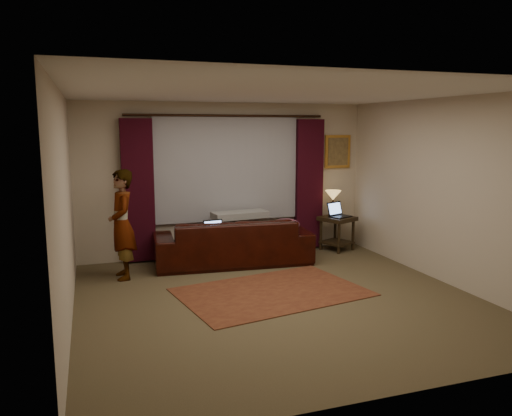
{
  "coord_description": "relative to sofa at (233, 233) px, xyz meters",
  "views": [
    {
      "loc": [
        -2.23,
        -5.74,
        2.18
      ],
      "look_at": [
        0.1,
        1.2,
        1.0
      ],
      "focal_mm": 35.0,
      "sensor_mm": 36.0,
      "label": 1
    }
  ],
  "objects": [
    {
      "name": "wall_front",
      "position": [
        0.08,
        -4.35,
        0.8
      ],
      "size": [
        5.0,
        0.02,
        2.6
      ],
      "primitive_type": "cube",
      "color": "beige",
      "rests_on": "ground"
    },
    {
      "name": "floor",
      "position": [
        0.08,
        -1.85,
        -0.51
      ],
      "size": [
        5.0,
        5.0,
        0.01
      ],
      "primitive_type": "cube",
      "color": "brown",
      "rests_on": "ground"
    },
    {
      "name": "laptop_table",
      "position": [
        2.05,
        0.21,
        0.24
      ],
      "size": [
        0.49,
        0.51,
        0.26
      ],
      "primitive_type": null,
      "rotation": [
        0.0,
        0.0,
        0.42
      ],
      "color": "black",
      "rests_on": "end_table"
    },
    {
      "name": "picture_frame",
      "position": [
        2.18,
        0.62,
        1.25
      ],
      "size": [
        0.5,
        0.04,
        0.6
      ],
      "primitive_type": "cube",
      "color": "gold",
      "rests_on": "wall_back"
    },
    {
      "name": "wall_right",
      "position": [
        2.58,
        -1.85,
        0.8
      ],
      "size": [
        0.02,
        5.0,
        2.6
      ],
      "primitive_type": "cube",
      "color": "beige",
      "rests_on": "ground"
    },
    {
      "name": "end_table",
      "position": [
        2.02,
        0.26,
        -0.2
      ],
      "size": [
        0.7,
        0.7,
        0.61
      ],
      "primitive_type": "cube",
      "rotation": [
        0.0,
        0.0,
        0.42
      ],
      "color": "black",
      "rests_on": "floor"
    },
    {
      "name": "sofa",
      "position": [
        0.0,
        0.0,
        0.0
      ],
      "size": [
        2.58,
        1.28,
        1.01
      ],
      "primitive_type": "imported",
      "rotation": [
        0.0,
        0.0,
        3.06
      ],
      "color": "black",
      "rests_on": "floor"
    },
    {
      "name": "curtain_rod",
      "position": [
        0.08,
        0.54,
        1.88
      ],
      "size": [
        0.04,
        0.04,
        3.4
      ],
      "primitive_type": "cylinder",
      "color": "black",
      "rests_on": "wall_back"
    },
    {
      "name": "laptop_sofa",
      "position": [
        -0.32,
        -0.15,
        0.12
      ],
      "size": [
        0.36,
        0.39,
        0.23
      ],
      "primitive_type": null,
      "rotation": [
        0.0,
        0.0,
        0.13
      ],
      "color": "black",
      "rests_on": "sofa"
    },
    {
      "name": "drape_left",
      "position": [
        -1.42,
        0.54,
        0.68
      ],
      "size": [
        0.5,
        0.14,
        2.3
      ],
      "primitive_type": "cube",
      "color": "black",
      "rests_on": "floor"
    },
    {
      "name": "person",
      "position": [
        -1.74,
        -0.27,
        0.29
      ],
      "size": [
        0.51,
        0.51,
        1.6
      ],
      "primitive_type": "imported",
      "rotation": [
        0.0,
        0.0,
        -1.49
      ],
      "color": "gray",
      "rests_on": "floor"
    },
    {
      "name": "throw_blanket",
      "position": [
        0.2,
        0.25,
        0.51
      ],
      "size": [
        0.96,
        0.46,
        0.11
      ],
      "primitive_type": "cube",
      "rotation": [
        0.0,
        0.0,
        0.1
      ],
      "color": "gray",
      "rests_on": "sofa"
    },
    {
      "name": "area_rug",
      "position": [
        0.09,
        -1.58,
        -0.5
      ],
      "size": [
        2.65,
        2.0,
        0.01
      ],
      "primitive_type": "cube",
      "rotation": [
        0.0,
        0.0,
        0.18
      ],
      "color": "brown",
      "rests_on": "floor"
    },
    {
      "name": "drape_right",
      "position": [
        1.58,
        0.54,
        0.68
      ],
      "size": [
        0.5,
        0.14,
        2.3
      ],
      "primitive_type": "cube",
      "color": "black",
      "rests_on": "floor"
    },
    {
      "name": "wall_left",
      "position": [
        -2.42,
        -1.85,
        0.8
      ],
      "size": [
        0.02,
        5.0,
        2.6
      ],
      "primitive_type": "cube",
      "color": "beige",
      "rests_on": "ground"
    },
    {
      "name": "ceiling",
      "position": [
        0.08,
        -1.85,
        2.1
      ],
      "size": [
        5.0,
        5.0,
        0.02
      ],
      "primitive_type": "cube",
      "color": "silver",
      "rests_on": "ground"
    },
    {
      "name": "sheer_curtain",
      "position": [
        0.08,
        0.59,
        1.0
      ],
      "size": [
        2.5,
        0.05,
        1.8
      ],
      "primitive_type": "cube",
      "color": "#98979E",
      "rests_on": "wall_back"
    },
    {
      "name": "tiffany_lamp",
      "position": [
        1.97,
        0.35,
        0.34
      ],
      "size": [
        0.34,
        0.34,
        0.46
      ],
      "primitive_type": null,
      "rotation": [
        0.0,
        0.0,
        0.2
      ],
      "color": "#A0894A",
      "rests_on": "end_table"
    },
    {
      "name": "clothing_pile",
      "position": [
        0.84,
        -0.19,
        0.1
      ],
      "size": [
        0.53,
        0.43,
        0.2
      ],
      "primitive_type": "ellipsoid",
      "rotation": [
        0.0,
        0.0,
        -0.13
      ],
      "color": "brown",
      "rests_on": "sofa"
    },
    {
      "name": "wall_back",
      "position": [
        0.08,
        0.65,
        0.8
      ],
      "size": [
        5.0,
        0.02,
        2.6
      ],
      "primitive_type": "cube",
      "color": "beige",
      "rests_on": "ground"
    }
  ]
}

